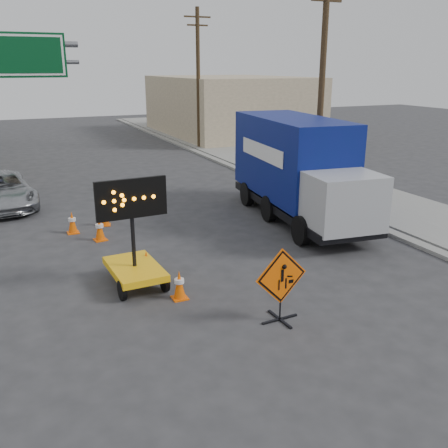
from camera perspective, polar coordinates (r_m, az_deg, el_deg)
ground at (r=10.57m, az=4.81°, el=-13.43°), size 100.00×100.00×0.00m
curb_right at (r=26.24m, az=2.79°, el=5.80°), size 0.40×60.00×0.12m
sidewalk_right at (r=27.34m, az=7.11°, el=6.20°), size 4.00×60.00×0.15m
building_right_far at (r=41.83m, az=0.56°, el=13.35°), size 10.00×14.00×4.60m
utility_pole_near at (r=21.81m, az=11.11°, el=15.35°), size 1.80×0.26×9.00m
utility_pole_far at (r=34.23m, az=-2.96°, el=16.37°), size 1.80×0.26×9.00m
construction_sign at (r=11.05m, az=6.54°, el=-6.72°), size 1.29×0.92×1.72m
arrow_board at (r=13.02m, az=-10.19°, el=-4.30°), size 1.79×2.04×2.83m
pickup_truck at (r=21.85m, az=-24.17°, el=3.52°), size 2.83×5.17×1.37m
box_truck at (r=18.36m, az=8.39°, el=5.57°), size 3.13×7.93×3.66m
cone_a at (r=12.24m, az=-5.13°, el=-6.92°), size 0.37×0.37×0.73m
cone_b at (r=13.74m, az=-8.85°, el=-4.36°), size 0.40×0.40×0.69m
cone_c at (r=16.67m, az=-14.03°, el=-0.54°), size 0.45×0.45×0.78m
cone_d at (r=17.64m, az=-16.95°, el=0.18°), size 0.39×0.39×0.76m
cone_e at (r=18.20m, az=-13.49°, el=0.97°), size 0.44×0.44×0.74m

